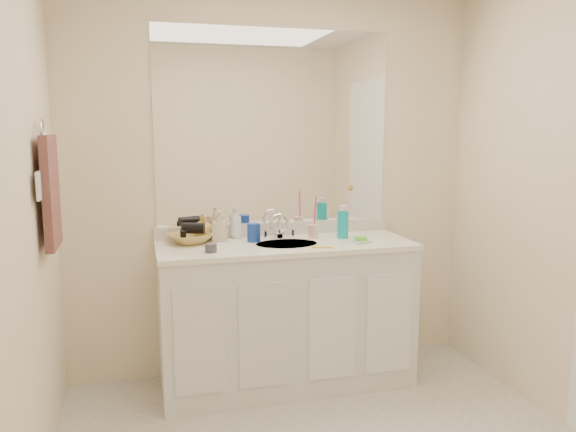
% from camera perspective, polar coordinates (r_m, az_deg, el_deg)
% --- Properties ---
extents(wall_back, '(2.60, 0.02, 2.40)m').
position_cam_1_polar(wall_back, '(3.56, -1.36, 3.17)').
color(wall_back, '#FCE9C5').
rests_on(wall_back, floor).
extents(wall_left, '(0.02, 2.60, 2.40)m').
position_cam_1_polar(wall_left, '(2.22, -26.79, -1.33)').
color(wall_left, '#FCE9C5').
rests_on(wall_left, floor).
extents(vanity_cabinet, '(1.50, 0.55, 0.85)m').
position_cam_1_polar(vanity_cabinet, '(3.47, -0.22, -10.12)').
color(vanity_cabinet, white).
rests_on(vanity_cabinet, floor).
extents(countertop, '(1.52, 0.57, 0.03)m').
position_cam_1_polar(countertop, '(3.35, -0.22, -3.00)').
color(countertop, white).
rests_on(countertop, vanity_cabinet).
extents(backsplash, '(1.52, 0.03, 0.08)m').
position_cam_1_polar(backsplash, '(3.59, -1.29, -1.30)').
color(backsplash, silver).
rests_on(backsplash, countertop).
extents(sink_basin, '(0.37, 0.37, 0.02)m').
position_cam_1_polar(sink_basin, '(3.33, -0.13, -3.01)').
color(sink_basin, beige).
rests_on(sink_basin, countertop).
extents(faucet, '(0.02, 0.02, 0.11)m').
position_cam_1_polar(faucet, '(3.49, -0.90, -1.35)').
color(faucet, silver).
rests_on(faucet, countertop).
extents(mirror, '(1.48, 0.01, 1.20)m').
position_cam_1_polar(mirror, '(3.54, -1.36, 8.97)').
color(mirror, white).
rests_on(mirror, wall_back).
extents(blue_mug, '(0.10, 0.10, 0.11)m').
position_cam_1_polar(blue_mug, '(3.39, -3.50, -1.67)').
color(blue_mug, '#16379B').
rests_on(blue_mug, countertop).
extents(tan_cup, '(0.08, 0.08, 0.09)m').
position_cam_1_polar(tan_cup, '(3.49, 2.58, -1.57)').
color(tan_cup, beige).
rests_on(tan_cup, countertop).
extents(toothbrush, '(0.01, 0.04, 0.22)m').
position_cam_1_polar(toothbrush, '(3.47, 2.75, 0.18)').
color(toothbrush, '#ED3E79').
rests_on(toothbrush, tan_cup).
extents(mouthwash_bottle, '(0.08, 0.08, 0.17)m').
position_cam_1_polar(mouthwash_bottle, '(3.50, 5.59, -0.87)').
color(mouthwash_bottle, '#0EA3AE').
rests_on(mouthwash_bottle, countertop).
extents(soap_dish, '(0.13, 0.11, 0.01)m').
position_cam_1_polar(soap_dish, '(3.39, 7.41, -2.58)').
color(soap_dish, silver).
rests_on(soap_dish, countertop).
extents(green_soap, '(0.09, 0.08, 0.03)m').
position_cam_1_polar(green_soap, '(3.38, 7.41, -2.28)').
color(green_soap, '#6BD834').
rests_on(green_soap, soap_dish).
extents(orange_comb, '(0.13, 0.07, 0.01)m').
position_cam_1_polar(orange_comb, '(3.22, 3.52, -3.21)').
color(orange_comb, gold).
rests_on(orange_comb, countertop).
extents(dark_jar, '(0.07, 0.07, 0.05)m').
position_cam_1_polar(dark_jar, '(3.13, -7.85, -3.23)').
color(dark_jar, '#3C3C44').
rests_on(dark_jar, countertop).
extents(soap_bottle_white, '(0.08, 0.08, 0.19)m').
position_cam_1_polar(soap_bottle_white, '(3.49, -5.29, -0.73)').
color(soap_bottle_white, white).
rests_on(soap_bottle_white, countertop).
extents(soap_bottle_cream, '(0.10, 0.10, 0.18)m').
position_cam_1_polar(soap_bottle_cream, '(3.42, -6.97, -1.04)').
color(soap_bottle_cream, beige).
rests_on(soap_bottle_cream, countertop).
extents(soap_bottle_yellow, '(0.13, 0.13, 0.15)m').
position_cam_1_polar(soap_bottle_yellow, '(3.47, -8.50, -1.22)').
color(soap_bottle_yellow, '#D7A853').
rests_on(soap_bottle_yellow, countertop).
extents(wicker_basket, '(0.33, 0.33, 0.06)m').
position_cam_1_polar(wicker_basket, '(3.38, -9.92, -2.24)').
color(wicker_basket, '#A88744').
rests_on(wicker_basket, countertop).
extents(hair_dryer, '(0.15, 0.10, 0.07)m').
position_cam_1_polar(hair_dryer, '(3.37, -9.60, -1.23)').
color(hair_dryer, black).
rests_on(hair_dryer, wicker_basket).
extents(towel_ring, '(0.01, 0.11, 0.11)m').
position_cam_1_polar(towel_ring, '(2.95, -23.69, 8.03)').
color(towel_ring, silver).
rests_on(towel_ring, wall_left).
extents(hand_towel, '(0.04, 0.32, 0.55)m').
position_cam_1_polar(hand_towel, '(2.96, -22.95, 2.26)').
color(hand_towel, '#4D2B29').
rests_on(hand_towel, towel_ring).
extents(switch_plate, '(0.01, 0.08, 0.13)m').
position_cam_1_polar(switch_plate, '(2.77, -24.01, 2.80)').
color(switch_plate, white).
rests_on(switch_plate, wall_left).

